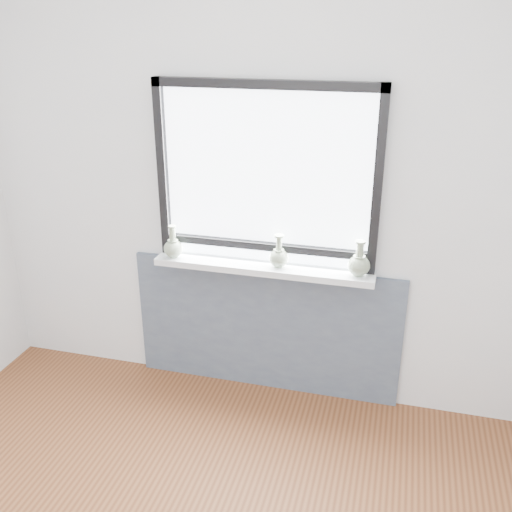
% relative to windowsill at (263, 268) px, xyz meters
% --- Properties ---
extents(back_wall, '(3.60, 0.02, 2.60)m').
position_rel_windowsill_xyz_m(back_wall, '(0.00, 0.10, 0.42)').
color(back_wall, silver).
rests_on(back_wall, ground).
extents(apron_panel, '(1.70, 0.03, 0.86)m').
position_rel_windowsill_xyz_m(apron_panel, '(0.00, 0.07, -0.45)').
color(apron_panel, '#505C6B').
rests_on(apron_panel, ground).
extents(windowsill, '(1.32, 0.18, 0.04)m').
position_rel_windowsill_xyz_m(windowsill, '(0.00, 0.00, 0.00)').
color(windowsill, silver).
rests_on(windowsill, apron_panel).
extents(window, '(1.30, 0.06, 1.05)m').
position_rel_windowsill_xyz_m(window, '(0.00, 0.06, 0.56)').
color(window, black).
rests_on(window, windowsill).
extents(vase_a, '(0.12, 0.12, 0.20)m').
position_rel_windowsill_xyz_m(vase_a, '(-0.56, -0.02, 0.08)').
color(vase_a, '#8EA283').
rests_on(vase_a, windowsill).
extents(vase_b, '(0.11, 0.11, 0.20)m').
position_rel_windowsill_xyz_m(vase_b, '(0.10, -0.00, 0.08)').
color(vase_b, '#8EA283').
rests_on(vase_b, windowsill).
extents(vase_c, '(0.13, 0.13, 0.21)m').
position_rel_windowsill_xyz_m(vase_c, '(0.56, -0.01, 0.09)').
color(vase_c, '#8EA283').
rests_on(vase_c, windowsill).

